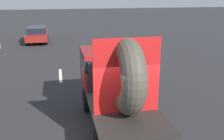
# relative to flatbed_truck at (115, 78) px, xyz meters

# --- Properties ---
(ground_plane) EXTENTS (120.00, 120.00, 0.00)m
(ground_plane) POSITION_rel_flatbed_truck_xyz_m (-0.16, -1.26, -1.64)
(ground_plane) COLOR #28282B
(flatbed_truck) EXTENTS (2.02, 5.21, 3.29)m
(flatbed_truck) POSITION_rel_flatbed_truck_xyz_m (0.00, 0.00, 0.00)
(flatbed_truck) COLOR black
(flatbed_truck) RESTS_ON ground_plane
(distant_sedan) EXTENTS (1.80, 4.20, 1.37)m
(distant_sedan) POSITION_rel_flatbed_truck_xyz_m (-3.61, 16.15, -0.90)
(distant_sedan) COLOR black
(distant_sedan) RESTS_ON ground_plane
(lane_dash_left_far) EXTENTS (0.16, 2.39, 0.01)m
(lane_dash_left_far) POSITION_rel_flatbed_truck_xyz_m (-1.81, 5.83, -1.64)
(lane_dash_left_far) COLOR beige
(lane_dash_left_far) RESTS_ON ground_plane
(lane_dash_right_far) EXTENTS (0.16, 2.42, 0.01)m
(lane_dash_right_far) POSITION_rel_flatbed_truck_xyz_m (1.81, 5.68, -1.64)
(lane_dash_right_far) COLOR beige
(lane_dash_right_far) RESTS_ON ground_plane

